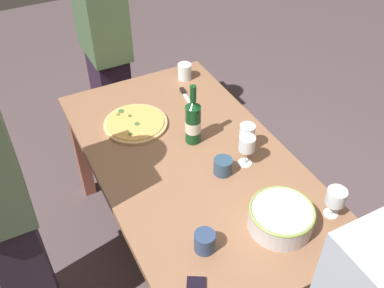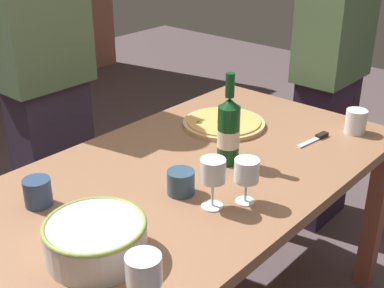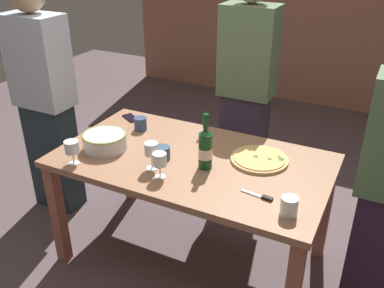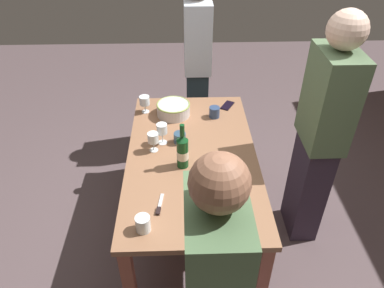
# 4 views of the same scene
# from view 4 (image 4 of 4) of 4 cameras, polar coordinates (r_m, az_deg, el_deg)

# --- Properties ---
(ground_plane) EXTENTS (8.00, 8.00, 0.00)m
(ground_plane) POSITION_cam_4_polar(r_m,az_deg,el_deg) (3.06, 0.00, -12.72)
(ground_plane) COLOR #57474A
(dining_table) EXTENTS (1.60, 0.90, 0.75)m
(dining_table) POSITION_cam_4_polar(r_m,az_deg,el_deg) (2.60, 0.00, -3.27)
(dining_table) COLOR #926447
(dining_table) RESTS_ON ground
(pizza) EXTENTS (0.34, 0.34, 0.03)m
(pizza) POSITION_cam_4_polar(r_m,az_deg,el_deg) (2.26, 4.03, -7.12)
(pizza) COLOR tan
(pizza) RESTS_ON dining_table
(serving_bowl) EXTENTS (0.27, 0.27, 0.10)m
(serving_bowl) POSITION_cam_4_polar(r_m,az_deg,el_deg) (2.94, -2.93, 5.54)
(serving_bowl) COLOR silver
(serving_bowl) RESTS_ON dining_table
(wine_bottle) EXTENTS (0.08, 0.08, 0.33)m
(wine_bottle) POSITION_cam_4_polar(r_m,az_deg,el_deg) (2.37, -1.49, -1.12)
(wine_bottle) COLOR #11431D
(wine_bottle) RESTS_ON dining_table
(wine_glass_near_pizza) EXTENTS (0.08, 0.08, 0.16)m
(wine_glass_near_pizza) POSITION_cam_4_polar(r_m,az_deg,el_deg) (2.59, -4.74, 2.31)
(wine_glass_near_pizza) COLOR white
(wine_glass_near_pizza) RESTS_ON dining_table
(wine_glass_by_bottle) EXTENTS (0.08, 0.08, 0.14)m
(wine_glass_by_bottle) POSITION_cam_4_polar(r_m,az_deg,el_deg) (2.97, -7.44, 6.71)
(wine_glass_by_bottle) COLOR white
(wine_glass_by_bottle) RESTS_ON dining_table
(wine_glass_far_left) EXTENTS (0.08, 0.08, 0.14)m
(wine_glass_far_left) POSITION_cam_4_polar(r_m,az_deg,el_deg) (2.53, -6.12, 0.91)
(wine_glass_far_left) COLOR white
(wine_glass_far_left) RESTS_ON dining_table
(cup_amber) EXTENTS (0.08, 0.08, 0.09)m
(cup_amber) POSITION_cam_4_polar(r_m,az_deg,el_deg) (2.92, 3.53, 5.00)
(cup_amber) COLOR navy
(cup_amber) RESTS_ON dining_table
(cup_ceramic) EXTENTS (0.08, 0.08, 0.10)m
(cup_ceramic) POSITION_cam_4_polar(r_m,az_deg,el_deg) (2.04, -7.69, -12.27)
(cup_ceramic) COLOR white
(cup_ceramic) RESTS_ON dining_table
(cup_spare) EXTENTS (0.09, 0.09, 0.08)m
(cup_spare) POSITION_cam_4_polar(r_m,az_deg,el_deg) (2.63, -1.93, 0.98)
(cup_spare) COLOR #2E4961
(cup_spare) RESTS_ON dining_table
(cell_phone) EXTENTS (0.16, 0.13, 0.01)m
(cell_phone) POSITION_cam_4_polar(r_m,az_deg,el_deg) (3.09, 5.57, 6.03)
(cell_phone) COLOR black
(cell_phone) RESTS_ON dining_table
(pizza_knife) EXTENTS (0.17, 0.04, 0.02)m
(pizza_knife) POSITION_cam_4_polar(r_m,az_deg,el_deg) (2.17, -5.15, -9.78)
(pizza_knife) COLOR silver
(pizza_knife) RESTS_ON dining_table
(person_host) EXTENTS (0.40, 0.24, 1.70)m
(person_host) POSITION_cam_4_polar(r_m,az_deg,el_deg) (3.52, 0.82, 12.26)
(person_host) COLOR #223238
(person_host) RESTS_ON ground
(person_guest_right) EXTENTS (0.39, 0.24, 1.74)m
(person_guest_right) POSITION_cam_4_polar(r_m,az_deg,el_deg) (2.61, 19.38, 1.13)
(person_guest_right) COLOR #322737
(person_guest_right) RESTS_ON ground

